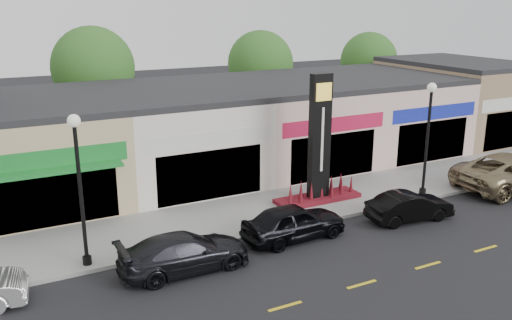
{
  "coord_description": "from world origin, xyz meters",
  "views": [
    {
      "loc": [
        -10.73,
        -15.92,
        9.16
      ],
      "look_at": [
        -0.4,
        4.0,
        2.64
      ],
      "focal_mm": 38.0,
      "sensor_mm": 36.0,
      "label": 1
    }
  ],
  "objects_px": {
    "lamp_east_near": "(428,128)",
    "car_black_conv": "(410,207)",
    "car_dark_sedan": "(185,252)",
    "pylon_sign": "(319,157)",
    "car_black_sedan": "(294,222)",
    "lamp_west_near": "(79,176)"
  },
  "relations": [
    {
      "from": "car_black_conv",
      "to": "car_dark_sedan",
      "type": "bearing_deg",
      "value": 95.43
    },
    {
      "from": "car_dark_sedan",
      "to": "car_black_conv",
      "type": "xyz_separation_m",
      "value": [
        10.32,
        -0.15,
        -0.05
      ]
    },
    {
      "from": "car_dark_sedan",
      "to": "car_black_sedan",
      "type": "xyz_separation_m",
      "value": [
        4.81,
        0.5,
        0.05
      ]
    },
    {
      "from": "lamp_west_near",
      "to": "car_dark_sedan",
      "type": "relative_size",
      "value": 1.16
    },
    {
      "from": "lamp_west_near",
      "to": "car_black_sedan",
      "type": "xyz_separation_m",
      "value": [
        7.86,
        -1.27,
        -2.74
      ]
    },
    {
      "from": "lamp_east_near",
      "to": "lamp_west_near",
      "type": "bearing_deg",
      "value": 180.0
    },
    {
      "from": "pylon_sign",
      "to": "car_black_conv",
      "type": "height_order",
      "value": "pylon_sign"
    },
    {
      "from": "lamp_west_near",
      "to": "lamp_east_near",
      "type": "height_order",
      "value": "same"
    },
    {
      "from": "car_dark_sedan",
      "to": "lamp_west_near",
      "type": "bearing_deg",
      "value": 59.15
    },
    {
      "from": "lamp_east_near",
      "to": "pylon_sign",
      "type": "relative_size",
      "value": 0.91
    },
    {
      "from": "car_black_sedan",
      "to": "lamp_east_near",
      "type": "bearing_deg",
      "value": -83.42
    },
    {
      "from": "lamp_east_near",
      "to": "car_black_sedan",
      "type": "relative_size",
      "value": 1.27
    },
    {
      "from": "lamp_east_near",
      "to": "car_black_conv",
      "type": "bearing_deg",
      "value": -143.87
    },
    {
      "from": "lamp_west_near",
      "to": "car_black_sedan",
      "type": "distance_m",
      "value": 8.43
    },
    {
      "from": "pylon_sign",
      "to": "car_dark_sedan",
      "type": "height_order",
      "value": "pylon_sign"
    },
    {
      "from": "pylon_sign",
      "to": "car_dark_sedan",
      "type": "xyz_separation_m",
      "value": [
        -7.95,
        -3.47,
        -1.59
      ]
    },
    {
      "from": "lamp_east_near",
      "to": "car_black_conv",
      "type": "xyz_separation_m",
      "value": [
        -2.63,
        -1.92,
        -2.84
      ]
    },
    {
      "from": "car_dark_sedan",
      "to": "car_black_conv",
      "type": "relative_size",
      "value": 1.22
    },
    {
      "from": "lamp_east_near",
      "to": "pylon_sign",
      "type": "height_order",
      "value": "pylon_sign"
    },
    {
      "from": "lamp_east_near",
      "to": "car_black_sedan",
      "type": "xyz_separation_m",
      "value": [
        -8.14,
        -1.27,
        -2.74
      ]
    },
    {
      "from": "lamp_west_near",
      "to": "car_black_conv",
      "type": "xyz_separation_m",
      "value": [
        13.37,
        -1.92,
        -2.84
      ]
    },
    {
      "from": "car_black_sedan",
      "to": "car_dark_sedan",
      "type": "bearing_deg",
      "value": 93.59
    }
  ]
}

